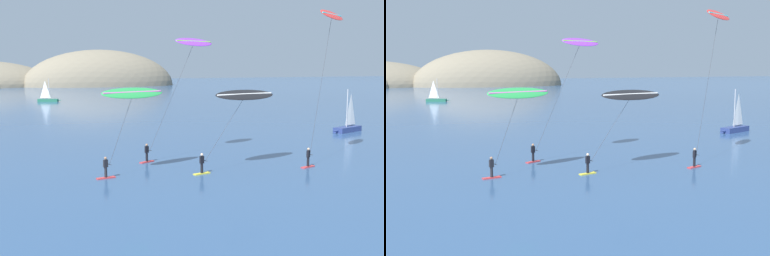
% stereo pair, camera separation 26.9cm
% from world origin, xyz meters
% --- Properties ---
extents(headland_island, '(111.96, 57.28, 31.28)m').
position_xyz_m(headland_island, '(-15.60, 204.31, 0.00)').
color(headland_island, '#7A705B').
rests_on(headland_island, ground).
extents(sailboat_near, '(5.91, 2.80, 5.70)m').
position_xyz_m(sailboat_near, '(13.56, 36.81, 0.64)').
color(sailboat_near, navy).
rests_on(sailboat_near, ground).
extents(sailboat_far, '(5.86, 3.08, 5.70)m').
position_xyz_m(sailboat_far, '(-15.87, 108.56, 0.64)').
color(sailboat_far, '#23664C').
rests_on(sailboat_far, ground).
extents(kitesurfer_black, '(8.55, 2.80, 6.77)m').
position_xyz_m(kitesurfer_black, '(-10.23, 22.60, 5.96)').
color(kitesurfer_black, yellow).
rests_on(kitesurfer_black, ground).
extents(kitesurfer_purple, '(8.54, 3.55, 11.51)m').
position_xyz_m(kitesurfer_purple, '(-12.09, 29.61, 10.17)').
color(kitesurfer_purple, red).
rests_on(kitesurfer_purple, ground).
extents(kitesurfer_green, '(6.19, 2.75, 7.07)m').
position_xyz_m(kitesurfer_green, '(-19.67, 23.99, 6.13)').
color(kitesurfer_green, red).
rests_on(kitesurfer_green, ground).
extents(kitesurfer_red, '(6.67, 4.07, 13.84)m').
position_xyz_m(kitesurfer_red, '(-1.59, 22.28, 12.15)').
color(kitesurfer_red, red).
rests_on(kitesurfer_red, ground).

